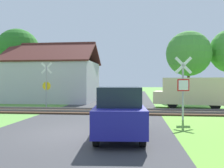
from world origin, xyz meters
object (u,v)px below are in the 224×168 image
Objects in this scene: stop_sign_near at (183,85)px; tree_right at (189,54)px; tree_left at (18,51)px; house at (53,80)px; mail_truck at (191,92)px; crossing_sign_far at (46,83)px; parked_car at (119,112)px.

tree_right is (3.07, 14.28, 3.14)m from stop_sign_near.
stop_sign_near is 20.08m from tree_left.
house is 14.33m from tree_right.
stop_sign_near reaches higher than mail_truck.
stop_sign_near is 6.09m from mail_truck.
tree_left is at bearing 79.58° from mail_truck.
crossing_sign_far is 0.66× the size of mail_truck.
stop_sign_near is 0.62× the size of mail_truck.
crossing_sign_far is 15.42m from tree_right.
crossing_sign_far reaches higher than mail_truck.
stop_sign_near is 5.07m from parked_car.
tree_left reaches higher than crossing_sign_far.
tree_right is 0.96× the size of tree_left.
house reaches higher than crossing_sign_far.
stop_sign_near is at bearing 176.87° from mail_truck.
house is at bearing -53.07° from stop_sign_near.
house is 13.25m from mail_truck.
house reaches higher than stop_sign_near.
house is at bearing 78.98° from mail_truck.
tree_right reaches higher than mail_truck.
house is 1.18× the size of tree_right.
tree_left reaches higher than stop_sign_near.
parked_car is at bearing 47.38° from stop_sign_near.
house is (-10.60, 11.03, 0.30)m from stop_sign_near.
stop_sign_near is 0.94× the size of crossing_sign_far.
mail_truck reaches higher than parked_car.
tree_left is at bearing 160.12° from house.
mail_truck is (-1.48, -8.42, -3.69)m from tree_right.
stop_sign_near is 0.78× the size of parked_car.
tree_left reaches higher than tree_right.
parked_car is (6.25, -9.44, -0.99)m from crossing_sign_far.
tree_right reaches higher than crossing_sign_far.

